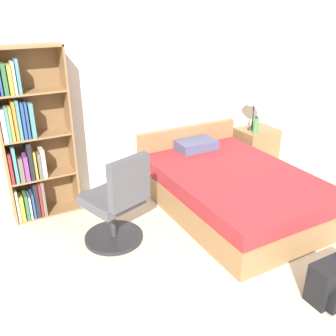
{
  "coord_description": "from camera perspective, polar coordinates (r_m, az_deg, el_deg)",
  "views": [
    {
      "loc": [
        -2.04,
        -0.93,
        2.21
      ],
      "look_at": [
        -0.43,
        1.98,
        0.72
      ],
      "focal_mm": 40.0,
      "sensor_mm": 36.0,
      "label": 1
    }
  ],
  "objects": [
    {
      "name": "wall_back",
      "position": [
        4.73,
        -2.73,
        12.94
      ],
      "size": [
        9.0,
        0.06,
        2.6
      ],
      "color": "white",
      "rests_on": "ground_plane"
    },
    {
      "name": "bookshelf",
      "position": [
        4.17,
        -20.47,
        3.77
      ],
      "size": [
        0.71,
        0.28,
        1.83
      ],
      "color": "olive",
      "rests_on": "ground_plane"
    },
    {
      "name": "bed",
      "position": [
        4.38,
        9.41,
        -2.99
      ],
      "size": [
        1.44,
        2.1,
        0.72
      ],
      "color": "olive",
      "rests_on": "ground_plane"
    },
    {
      "name": "office_chair",
      "position": [
        3.63,
        -7.77,
        -5.64
      ],
      "size": [
        0.61,
        0.67,
        0.97
      ],
      "color": "#232326",
      "rests_on": "ground_plane"
    },
    {
      "name": "nightstand",
      "position": [
        5.63,
        13.26,
        3.2
      ],
      "size": [
        0.53,
        0.46,
        0.53
      ],
      "color": "olive",
      "rests_on": "ground_plane"
    },
    {
      "name": "table_lamp",
      "position": [
        5.4,
        13.05,
        10.13
      ],
      "size": [
        0.27,
        0.27,
        0.52
      ],
      "color": "#333333",
      "rests_on": "nightstand"
    },
    {
      "name": "water_bottle",
      "position": [
        5.34,
        13.25,
        6.36
      ],
      "size": [
        0.08,
        0.08,
        0.23
      ],
      "color": "#3F8C4C",
      "rests_on": "nightstand"
    },
    {
      "name": "backpack_black",
      "position": [
        3.37,
        23.6,
        -15.82
      ],
      "size": [
        0.34,
        0.26,
        0.34
      ],
      "color": "black",
      "rests_on": "ground_plane"
    }
  ]
}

